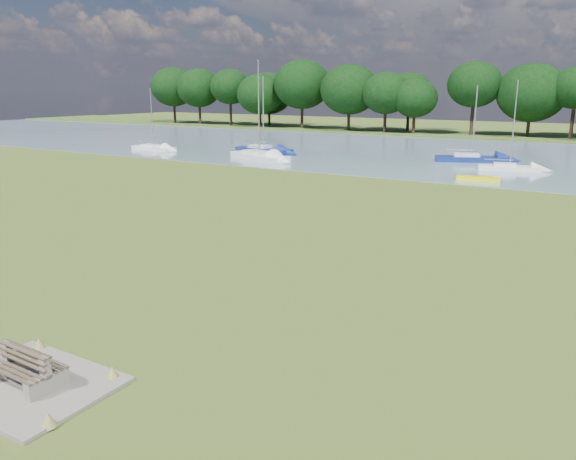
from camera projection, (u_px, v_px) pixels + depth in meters
The scene contains 12 objects.
ground at pixel (301, 252), 25.86m from camera, with size 220.00×220.00×0.00m, color olive.
river at pixel (492, 157), 60.79m from camera, with size 220.00×40.00×0.10m, color gray.
far_bank at pixel (533, 137), 85.75m from camera, with size 220.00×20.00×0.40m, color #4C6626.
concrete_pad at pixel (29, 385), 14.20m from camera, with size 4.20×3.20×0.10m, color gray.
bench_pair at pixel (27, 368), 14.09m from camera, with size 1.94×1.17×1.03m.
kayak at pixel (478, 179), 45.17m from camera, with size 3.38×0.79×0.34m, color #EEEE08.
tree_line at pixel (543, 90), 80.11m from camera, with size 145.99×9.59×11.60m.
sailboat_0 at pixel (471, 157), 56.70m from camera, with size 7.35×4.50×7.52m.
sailboat_1 at pixel (153, 147), 67.09m from camera, with size 6.15×2.16×7.22m.
sailboat_3 at pixel (509, 166), 50.55m from camera, with size 5.58×2.75×7.93m.
sailboat_4 at pixel (263, 148), 64.27m from camera, with size 7.16×2.64×8.54m.
sailboat_6 at pixel (259, 154), 58.72m from camera, with size 8.23×5.12×9.99m.
Camera 1 is at (12.20, -21.61, 7.35)m, focal length 35.00 mm.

